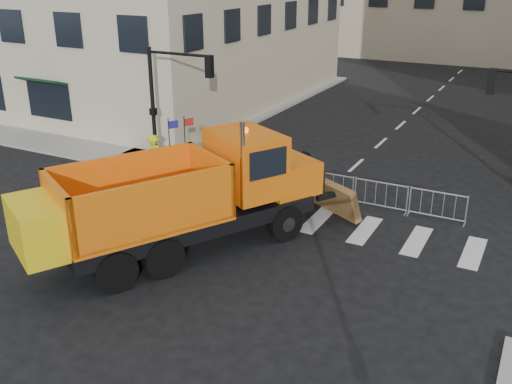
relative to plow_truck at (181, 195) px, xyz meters
The scene contains 9 objects.
ground 3.25m from the plow_truck, 29.93° to the right, with size 120.00×120.00×0.00m, color black.
sidewalk_back 7.76m from the plow_truck, 72.43° to the left, with size 64.00×5.00×0.15m, color gray.
traffic_light_left 8.47m from the plow_truck, 132.76° to the left, with size 0.18×0.18×5.40m, color black.
crowd_barriers 6.61m from the plow_truck, 76.35° to the left, with size 12.60×0.60×1.10m, color #9EA0A5, non-canonical shape.
plow_truck is the anchor object (origin of this frame).
cop_a 4.58m from the plow_truck, 59.67° to the left, with size 0.73×0.48×2.00m, color black.
cop_b 6.02m from the plow_truck, 72.92° to the left, with size 0.98×0.76×2.02m, color black.
cop_c 6.03m from the plow_truck, 73.30° to the left, with size 1.02×0.42×1.74m, color black.
worker 7.67m from the plow_truck, 133.87° to the left, with size 1.04×0.60×1.62m, color #C6E11A.
Camera 1 is at (7.51, -12.19, 8.64)m, focal length 40.00 mm.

